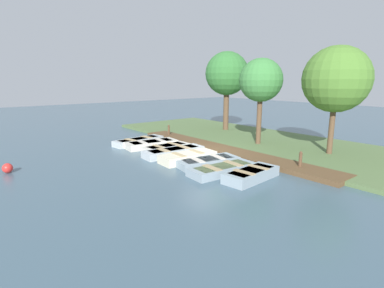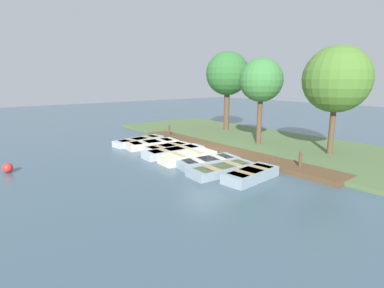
{
  "view_description": "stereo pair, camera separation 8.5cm",
  "coord_description": "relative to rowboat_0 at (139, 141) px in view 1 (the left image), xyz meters",
  "views": [
    {
      "loc": [
        10.38,
        11.7,
        3.97
      ],
      "look_at": [
        0.65,
        -0.32,
        0.65
      ],
      "focal_mm": 28.0,
      "sensor_mm": 36.0,
      "label": 1
    },
    {
      "loc": [
        10.32,
        11.75,
        3.97
      ],
      "look_at": [
        0.65,
        -0.32,
        0.65
      ],
      "focal_mm": 28.0,
      "sensor_mm": 36.0,
      "label": 2
    }
  ],
  "objects": [
    {
      "name": "rowboat_7",
      "position": [
        -0.13,
        9.01,
        0.03
      ],
      "size": [
        2.69,
        1.27,
        0.44
      ],
      "rotation": [
        0.0,
        0.0,
        0.09
      ],
      "color": "#8C9EA8",
      "rests_on": "ground_plane"
    },
    {
      "name": "rowboat_0",
      "position": [
        0.0,
        0.0,
        0.0
      ],
      "size": [
        3.42,
        1.4,
        0.38
      ],
      "rotation": [
        0.0,
        0.0,
        0.13
      ],
      "color": "#B2BCC1",
      "rests_on": "ground_plane"
    },
    {
      "name": "rowboat_5",
      "position": [
        -0.17,
        6.32,
        -0.01
      ],
      "size": [
        3.18,
        1.73,
        0.35
      ],
      "rotation": [
        0.0,
        0.0,
        -0.18
      ],
      "color": "#8C9EA8",
      "rests_on": "ground_plane"
    },
    {
      "name": "park_tree_center",
      "position": [
        -6.21,
        9.17,
        3.8
      ],
      "size": [
        3.32,
        3.32,
        5.66
      ],
      "color": "brown",
      "rests_on": "ground_plane"
    },
    {
      "name": "buoy",
      "position": [
        7.42,
        1.75,
        0.03
      ],
      "size": [
        0.43,
        0.43,
        0.43
      ],
      "color": "red",
      "rests_on": "ground_plane"
    },
    {
      "name": "rowboat_3",
      "position": [
        -0.01,
        3.79,
        0.01
      ],
      "size": [
        3.44,
        1.26,
        0.4
      ],
      "rotation": [
        0.0,
        0.0,
        -0.07
      ],
      "color": "#B2BCC1",
      "rests_on": "ground_plane"
    },
    {
      "name": "mooring_post_far",
      "position": [
        -2.74,
        9.6,
        0.26
      ],
      "size": [
        0.14,
        0.14,
        0.9
      ],
      "color": "brown",
      "rests_on": "ground_plane"
    },
    {
      "name": "rowboat_4",
      "position": [
        0.13,
        5.2,
        0.03
      ],
      "size": [
        2.94,
        1.29,
        0.44
      ],
      "rotation": [
        0.0,
        0.0,
        -0.06
      ],
      "color": "beige",
      "rests_on": "ground_plane"
    },
    {
      "name": "park_tree_left",
      "position": [
        -5.3,
        5.21,
        3.73
      ],
      "size": [
        2.53,
        2.53,
        5.22
      ],
      "color": "brown",
      "rests_on": "ground_plane"
    },
    {
      "name": "dock_walkway",
      "position": [
        -2.66,
        4.82,
        -0.08
      ],
      "size": [
        1.53,
        13.87,
        0.21
      ],
      "color": "brown",
      "rests_on": "ground_plane"
    },
    {
      "name": "rowboat_6",
      "position": [
        0.17,
        7.69,
        -0.01
      ],
      "size": [
        3.2,
        1.38,
        0.37
      ],
      "rotation": [
        0.0,
        0.0,
        -0.08
      ],
      "color": "#8C9EA8",
      "rests_on": "ground_plane"
    },
    {
      "name": "rowboat_1",
      "position": [
        -0.13,
        1.32,
        0.01
      ],
      "size": [
        3.18,
        1.56,
        0.4
      ],
      "rotation": [
        0.0,
        0.0,
        -0.12
      ],
      "color": "beige",
      "rests_on": "ground_plane"
    },
    {
      "name": "shore_bank",
      "position": [
        -6.35,
        4.82,
        -0.1
      ],
      "size": [
        8.0,
        24.0,
        0.18
      ],
      "color": "#567042",
      "rests_on": "ground_plane"
    },
    {
      "name": "ground_plane",
      "position": [
        -1.35,
        4.82,
        -0.19
      ],
      "size": [
        80.0,
        80.0,
        0.0
      ],
      "primitive_type": "plane",
      "color": "#425B6B"
    },
    {
      "name": "park_tree_far_left",
      "position": [
        -7.55,
        0.22,
        4.21
      ],
      "size": [
        3.25,
        3.25,
        6.07
      ],
      "color": "brown",
      "rests_on": "ground_plane"
    },
    {
      "name": "mooring_post_near",
      "position": [
        -2.74,
        -0.61,
        0.26
      ],
      "size": [
        0.14,
        0.14,
        0.9
      ],
      "color": "brown",
      "rests_on": "ground_plane"
    },
    {
      "name": "rowboat_2",
      "position": [
        -0.37,
        2.57,
        -0.03
      ],
      "size": [
        2.82,
        1.18,
        0.33
      ],
      "rotation": [
        0.0,
        0.0,
        0.04
      ],
      "color": "beige",
      "rests_on": "ground_plane"
    }
  ]
}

